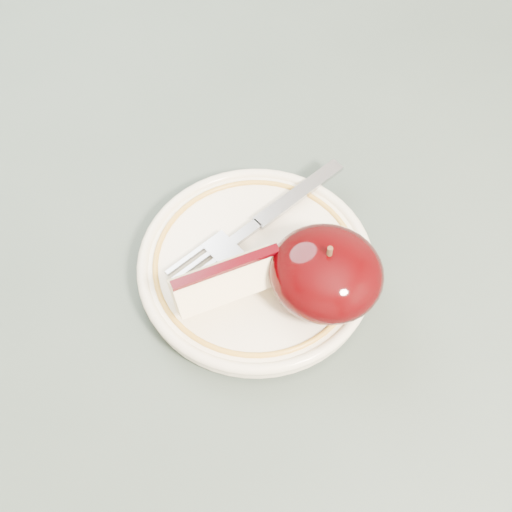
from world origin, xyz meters
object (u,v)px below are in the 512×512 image
(table, at_px, (174,328))
(fork, at_px, (256,225))
(plate, at_px, (256,265))
(apple_half, at_px, (326,273))

(table, bearing_deg, fork, 46.28)
(table, relative_size, fork, 5.57)
(table, xyz_separation_m, fork, (0.06, 0.06, 0.11))
(table, xyz_separation_m, plate, (0.07, 0.03, 0.10))
(table, distance_m, plate, 0.13)
(table, bearing_deg, apple_half, 10.84)
(apple_half, relative_size, fork, 0.52)
(table, relative_size, plate, 4.88)
(table, distance_m, apple_half, 0.18)
(fork, bearing_deg, apple_half, -90.14)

